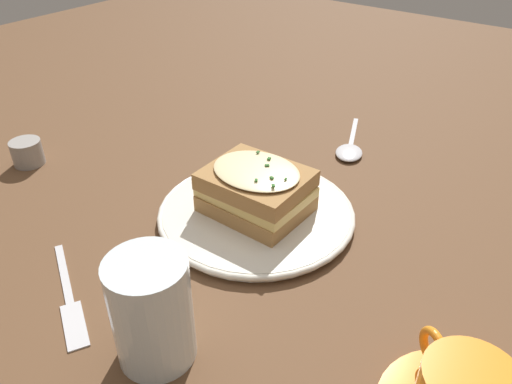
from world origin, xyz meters
TOP-DOWN VIEW (x-y plane):
  - ground_plane at (0.00, 0.00)m, footprint 2.40×2.40m
  - dinner_plate at (0.00, 0.00)m, footprint 0.27×0.27m
  - sandwich at (-0.00, 0.00)m, footprint 0.11×0.13m
  - water_glass at (-0.24, -0.06)m, footprint 0.08×0.08m
  - fork at (-0.25, 0.07)m, footprint 0.10×0.16m
  - spoon at (0.24, -0.01)m, footprint 0.17×0.09m
  - condiment_pot at (-0.10, 0.38)m, footprint 0.05×0.05m

SIDE VIEW (x-z plane):
  - ground_plane at x=0.00m, z-range 0.00..0.00m
  - fork at x=-0.25m, z-range 0.00..0.00m
  - spoon at x=0.24m, z-range 0.00..0.01m
  - dinner_plate at x=0.00m, z-range 0.00..0.02m
  - condiment_pot at x=-0.10m, z-range 0.00..0.04m
  - sandwich at x=0.00m, z-range 0.01..0.08m
  - water_glass at x=-0.24m, z-range 0.00..0.12m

